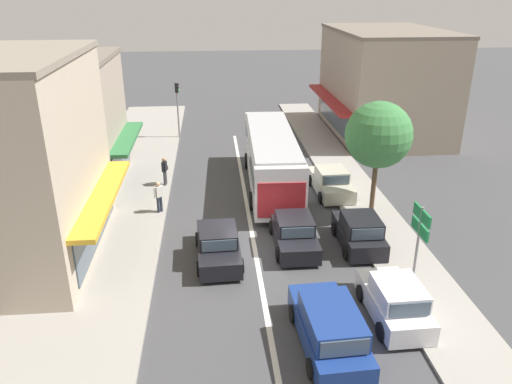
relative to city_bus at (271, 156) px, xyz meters
The scene contains 19 objects.
ground_plane 7.79m from the city_bus, 102.01° to the right, with size 140.00×140.00×0.00m, color #3F3F42.
lane_centre_line 4.19m from the city_bus, 114.87° to the right, with size 0.20×28.00×0.01m, color silver.
sidewalk_left 8.68m from the city_bus, behind, with size 5.20×44.00×0.14m, color gray.
kerb_right 5.16m from the city_bus, 16.78° to the right, with size 2.80×44.00×0.12m, color gray.
shopfront_corner_near 13.80m from the city_bus, 149.85° to the right, with size 7.81×8.93×8.54m.
shopfront_mid_block 11.99m from the city_bus, behind, with size 7.34×7.15×7.38m.
building_right_far 14.72m from the city_bus, 47.20° to the left, with size 8.49×11.97×7.79m.
city_bus is the anchor object (origin of this frame).
sedan_queue_gap_filler 7.09m from the city_bus, 88.44° to the right, with size 1.92×4.21×1.47m.
wagon_adjacent_lane_lead 13.81m from the city_bus, 89.02° to the right, with size 2.09×4.57×1.58m.
sedan_behind_bus_near 8.52m from the city_bus, 112.27° to the right, with size 2.02×4.26×1.47m.
parked_hatchback_kerb_front 12.87m from the city_bus, 77.17° to the right, with size 1.88×3.73×1.54m.
parked_hatchback_kerb_second 8.00m from the city_bus, 67.14° to the right, with size 1.86×3.72×1.54m.
parked_sedan_kerb_third 3.63m from the city_bus, 19.59° to the right, with size 1.99×4.25×1.47m.
traffic_light_downstreet 11.85m from the city_bus, 119.15° to the left, with size 0.32×0.24×4.20m.
directional_road_sign 11.80m from the city_bus, 69.79° to the right, with size 0.10×1.40×3.60m.
street_tree_right 6.54m from the city_bus, 39.96° to the right, with size 3.24×3.24×5.79m.
pedestrian_with_handbag_near 6.16m from the city_bus, behind, with size 0.33×0.66×1.63m.
pedestrian_browsing_midblock 6.86m from the city_bus, 153.02° to the right, with size 0.45×0.41×1.63m.
Camera 1 is at (-1.71, -19.09, 10.95)m, focal length 35.00 mm.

